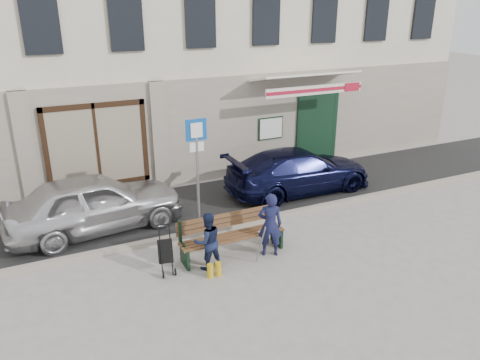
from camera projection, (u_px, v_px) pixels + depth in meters
ground at (283, 249)px, 10.69m from camera, size 80.00×80.00×0.00m
asphalt_lane at (228, 200)px, 13.31m from camera, size 60.00×3.20×0.01m
curb at (254, 221)px, 11.94m from camera, size 60.00×0.18×0.12m
building at (164, 12)px, 16.07m from camera, size 20.00×8.27×10.00m
car_silver at (95, 203)px, 11.36m from camera, size 4.40×2.16×1.45m
car_navy at (299, 171)px, 13.77m from camera, size 4.44×1.81×1.29m
parking_sign at (197, 156)px, 11.07m from camera, size 0.51×0.08×2.77m
bench at (230, 236)px, 10.31m from camera, size 2.40×1.17×0.98m
man at (270, 225)px, 10.23m from camera, size 0.63×0.53×1.47m
woman at (208, 241)px, 9.73m from camera, size 0.64×0.51×1.26m
stroller at (166, 252)px, 9.64m from camera, size 0.34×0.46×1.04m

